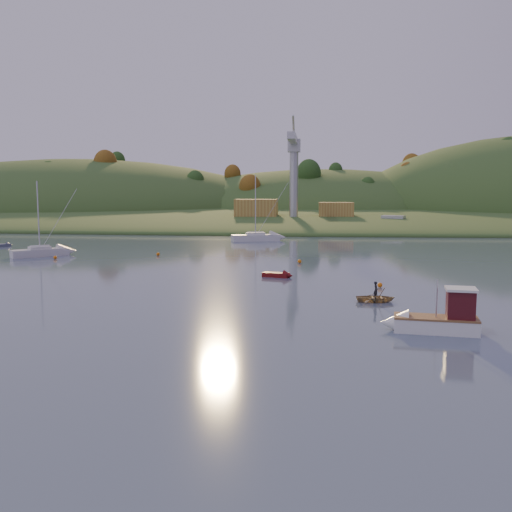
# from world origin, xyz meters

# --- Properties ---
(ground) EXTENTS (500.00, 500.00, 0.00)m
(ground) POSITION_xyz_m (0.00, 0.00, 0.00)
(ground) COLOR #3C4D63
(ground) RESTS_ON ground
(far_shore) EXTENTS (620.00, 220.00, 1.50)m
(far_shore) POSITION_xyz_m (0.00, 230.00, 0.00)
(far_shore) COLOR #26471C
(far_shore) RESTS_ON ground
(shore_slope) EXTENTS (640.00, 150.00, 7.00)m
(shore_slope) POSITION_xyz_m (0.00, 165.00, 0.00)
(shore_slope) COLOR #26471C
(shore_slope) RESTS_ON ground
(hill_left) EXTENTS (170.00, 140.00, 44.00)m
(hill_left) POSITION_xyz_m (-90.00, 200.00, 0.00)
(hill_left) COLOR #26471C
(hill_left) RESTS_ON ground
(hill_center) EXTENTS (140.00, 120.00, 36.00)m
(hill_center) POSITION_xyz_m (10.00, 210.00, 0.00)
(hill_center) COLOR #26471C
(hill_center) RESTS_ON ground
(hillside_trees) EXTENTS (280.00, 50.00, 32.00)m
(hillside_trees) POSITION_xyz_m (0.00, 185.00, 0.00)
(hillside_trees) COLOR #214819
(hillside_trees) RESTS_ON ground
(wharf) EXTENTS (42.00, 16.00, 2.40)m
(wharf) POSITION_xyz_m (5.00, 122.00, 1.20)
(wharf) COLOR slate
(wharf) RESTS_ON ground
(shed_west) EXTENTS (11.00, 8.00, 4.80)m
(shed_west) POSITION_xyz_m (-8.00, 123.00, 4.80)
(shed_west) COLOR #A77737
(shed_west) RESTS_ON wharf
(shed_east) EXTENTS (9.00, 7.00, 4.00)m
(shed_east) POSITION_xyz_m (13.00, 124.00, 4.40)
(shed_east) COLOR #A77737
(shed_east) RESTS_ON wharf
(dock_crane) EXTENTS (3.20, 28.00, 20.30)m
(dock_crane) POSITION_xyz_m (2.00, 118.39, 17.17)
(dock_crane) COLOR #B7B7BC
(dock_crane) RESTS_ON wharf
(fishing_boat) EXTENTS (6.77, 2.84, 4.19)m
(fishing_boat) POSITION_xyz_m (15.74, 11.60, 0.93)
(fishing_boat) COLOR white
(fishing_boat) RESTS_ON ground
(sailboat_near) EXTENTS (7.56, 6.97, 11.00)m
(sailboat_near) POSITION_xyz_m (-32.42, 51.34, 0.72)
(sailboat_near) COLOR silver
(sailboat_near) RESTS_ON ground
(sailboat_far) EXTENTS (9.40, 5.57, 12.51)m
(sailboat_far) POSITION_xyz_m (-3.61, 79.58, 0.79)
(sailboat_far) COLOR silver
(sailboat_far) RESTS_ON ground
(canoe) EXTENTS (3.52, 2.65, 0.69)m
(canoe) POSITION_xyz_m (13.14, 21.93, 0.35)
(canoe) COLOR #A18658
(canoe) RESTS_ON ground
(paddler) EXTENTS (0.42, 0.60, 1.56)m
(paddler) POSITION_xyz_m (13.14, 21.93, 0.78)
(paddler) COLOR black
(paddler) RESTS_ON ground
(red_tender) EXTENTS (3.68, 2.13, 1.19)m
(red_tender) POSITION_xyz_m (4.10, 35.09, 0.25)
(red_tender) COLOR #620E0F
(red_tender) RESTS_ON ground
(grey_dinghy) EXTENTS (2.48, 3.07, 1.10)m
(grey_dinghy) POSITION_xyz_m (-45.54, 65.09, 0.22)
(grey_dinghy) COLOR #525A6C
(grey_dinghy) RESTS_ON ground
(work_vessel) EXTENTS (13.75, 9.15, 3.33)m
(work_vessel) POSITION_xyz_m (26.98, 117.00, 1.19)
(work_vessel) COLOR slate
(work_vessel) RESTS_ON ground
(buoy_1) EXTENTS (0.50, 0.50, 0.50)m
(buoy_1) POSITION_xyz_m (5.74, 47.59, 0.25)
(buoy_1) COLOR orange
(buoy_1) RESTS_ON ground
(buoy_2) EXTENTS (0.50, 0.50, 0.50)m
(buoy_2) POSITION_xyz_m (-28.70, 48.40, 0.25)
(buoy_2) COLOR orange
(buoy_2) RESTS_ON ground
(buoy_3) EXTENTS (0.50, 0.50, 0.50)m
(buoy_3) POSITION_xyz_m (-15.41, 54.01, 0.25)
(buoy_3) COLOR orange
(buoy_3) RESTS_ON ground
(buoy_4) EXTENTS (0.50, 0.50, 0.50)m
(buoy_4) POSITION_xyz_m (14.32, 29.48, 0.25)
(buoy_4) COLOR orange
(buoy_4) RESTS_ON ground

